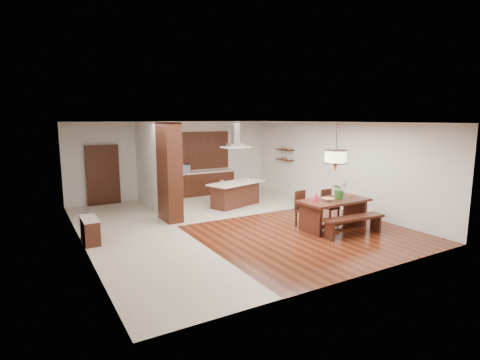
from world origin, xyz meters
TOP-DOWN VIEW (x-y plane):
  - room_shell at (0.00, 0.00)m, footprint 9.00×9.04m
  - tile_hallway at (-2.75, 0.00)m, footprint 2.50×9.00m
  - tile_kitchen at (1.25, 2.50)m, footprint 5.50×4.00m
  - soffit_band at (0.00, 0.00)m, footprint 8.00×9.00m
  - partition_pier at (-1.40, 1.20)m, footprint 0.45×1.00m
  - partition_stub at (-1.40, 3.30)m, footprint 0.18×2.40m
  - hallway_console at (-3.81, 0.20)m, footprint 0.37×0.88m
  - hallway_doorway at (-2.70, 4.40)m, footprint 1.10×0.20m
  - rear_counter at (1.00, 4.20)m, footprint 2.60×0.62m
  - kitchen_window at (1.00, 4.46)m, footprint 2.60×0.08m
  - shelf_lower at (3.87, 2.60)m, footprint 0.26×0.90m
  - shelf_upper at (3.87, 2.60)m, footprint 0.26×0.90m
  - dining_table at (2.18, -1.88)m, footprint 2.00×1.05m
  - dining_bench at (2.20, -2.60)m, footprint 1.80×0.53m
  - dining_chair_left at (1.67, -1.30)m, footprint 0.51×0.51m
  - dining_chair_right at (2.65, -1.27)m, footprint 0.42×0.42m
  - pendant_lantern at (2.18, -1.88)m, footprint 0.64×0.64m
  - foliage_plant at (2.39, -1.85)m, footprint 0.50×0.45m
  - fruit_bowl at (1.92, -1.92)m, footprint 0.28×0.28m
  - napkin_cone at (1.61, -1.79)m, footprint 0.18×0.18m
  - gold_ornament at (2.76, -1.98)m, footprint 0.09×0.09m
  - kitchen_island at (1.19, 1.82)m, footprint 2.22×1.46m
  - range_hood at (1.19, 1.82)m, footprint 0.90×0.55m
  - island_cup at (1.60, 1.71)m, footprint 0.14×0.14m
  - microwave at (0.19, 4.17)m, footprint 0.70×0.60m

SIDE VIEW (x-z plane):
  - tile_hallway at x=-2.75m, z-range 0.00..0.01m
  - tile_kitchen at x=1.25m, z-range 0.00..0.01m
  - dining_bench at x=2.20m, z-range 0.00..0.50m
  - hallway_console at x=-3.81m, z-range 0.00..0.63m
  - kitchen_island at x=1.19m, z-range 0.01..0.86m
  - dining_chair_right at x=2.65m, z-range 0.00..0.93m
  - rear_counter at x=1.00m, z-range 0.00..0.95m
  - dining_chair_left at x=1.67m, z-range 0.00..0.99m
  - dining_table at x=2.18m, z-range 0.19..1.01m
  - fruit_bowl at x=1.92m, z-range 0.82..0.89m
  - gold_ornament at x=2.76m, z-range 0.82..0.92m
  - island_cup at x=1.60m, z-range 0.84..0.94m
  - napkin_cone at x=1.61m, z-range 0.82..1.07m
  - hallway_doorway at x=-2.70m, z-range 0.00..2.10m
  - foliage_plant at x=2.39m, z-range 0.82..1.31m
  - microwave at x=0.19m, z-range 0.95..1.28m
  - shelf_lower at x=3.87m, z-range 1.38..1.42m
  - partition_pier at x=-1.40m, z-range 0.00..2.90m
  - partition_stub at x=-1.40m, z-range 0.00..2.90m
  - kitchen_window at x=1.00m, z-range 1.00..2.50m
  - shelf_upper at x=3.87m, z-range 1.78..1.82m
  - room_shell at x=0.00m, z-range 0.60..3.52m
  - pendant_lantern at x=2.18m, z-range 1.59..2.90m
  - range_hood at x=1.19m, z-range 2.03..2.90m
  - soffit_band at x=0.00m, z-range 2.88..2.89m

